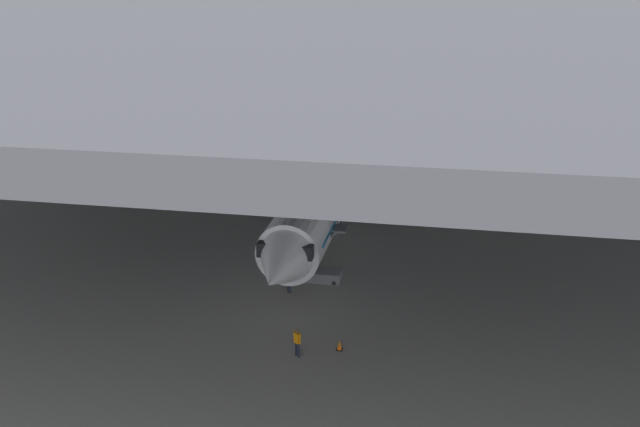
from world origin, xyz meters
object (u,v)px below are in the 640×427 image
(crew_worker_by_stairs, at_px, (289,278))
(airplane_distant, at_px, (238,121))
(traffic_cone_orange, at_px, (339,345))
(crew_worker_near_nose, at_px, (297,341))
(airplane_main, at_px, (332,183))
(boarding_stairs, at_px, (313,269))

(crew_worker_by_stairs, distance_m, airplane_distant, 39.59)
(crew_worker_by_stairs, xyz_separation_m, traffic_cone_orange, (4.36, -6.54, -0.72))
(crew_worker_by_stairs, bearing_deg, crew_worker_near_nose, -73.90)
(crew_worker_near_nose, xyz_separation_m, airplane_distant, (-16.72, 44.42, 2.14))
(airplane_main, xyz_separation_m, crew_worker_by_stairs, (-0.57, -13.19, -2.56))
(airplane_main, distance_m, crew_worker_by_stairs, 13.45)
(airplane_main, height_order, crew_worker_near_nose, airplane_main)
(boarding_stairs, xyz_separation_m, crew_worker_near_nose, (1.07, -10.00, 0.21))
(airplane_distant, distance_m, traffic_cone_orange, 47.33)
(airplane_main, relative_size, crew_worker_by_stairs, 22.13)
(airplane_main, distance_m, crew_worker_near_nose, 21.06)
(crew_worker_by_stairs, bearing_deg, airplane_distant, 111.54)
(airplane_distant, relative_size, traffic_cone_orange, 49.31)
(crew_worker_near_nose, height_order, airplane_distant, airplane_distant)
(airplane_main, relative_size, traffic_cone_orange, 65.10)
(airplane_main, bearing_deg, boarding_stairs, -87.02)
(airplane_main, height_order, traffic_cone_orange, airplane_main)
(crew_worker_by_stairs, bearing_deg, traffic_cone_orange, -56.28)
(airplane_main, xyz_separation_m, airplane_distant, (-15.08, 23.59, -0.48))
(airplane_main, bearing_deg, crew_worker_by_stairs, -92.48)
(boarding_stairs, distance_m, airplane_distant, 37.88)
(airplane_distant, bearing_deg, crew_worker_by_stairs, -68.46)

